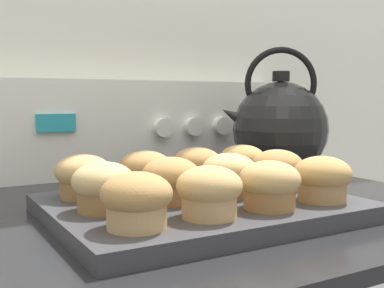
# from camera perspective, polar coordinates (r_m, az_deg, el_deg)

# --- Properties ---
(wall_back) EXTENTS (8.00, 0.05, 2.40)m
(wall_back) POSITION_cam_1_polar(r_m,az_deg,el_deg) (1.05, -8.40, 11.58)
(wall_back) COLOR silver
(wall_back) RESTS_ON ground_plane
(control_panel) EXTENTS (0.72, 0.07, 0.19)m
(control_panel) POSITION_cam_1_polar(r_m,az_deg,el_deg) (1.00, -7.05, 1.96)
(control_panel) COLOR white
(control_panel) RESTS_ON stove_range
(muffin_pan) EXTENTS (0.39, 0.31, 0.02)m
(muffin_pan) POSITION_cam_1_polar(r_m,az_deg,el_deg) (0.65, 1.01, -7.49)
(muffin_pan) COLOR #38383D
(muffin_pan) RESTS_ON stove_range
(muffin_r0_c0) EXTENTS (0.08, 0.08, 0.06)m
(muffin_r0_c0) POSITION_cam_1_polar(r_m,az_deg,el_deg) (0.51, -6.58, -6.62)
(muffin_r0_c0) COLOR tan
(muffin_r0_c0) RESTS_ON muffin_pan
(muffin_r0_c1) EXTENTS (0.08, 0.08, 0.06)m
(muffin_r0_c1) POSITION_cam_1_polar(r_m,az_deg,el_deg) (0.55, 2.07, -5.65)
(muffin_r0_c1) COLOR tan
(muffin_r0_c1) RESTS_ON muffin_pan
(muffin_r0_c2) EXTENTS (0.08, 0.08, 0.06)m
(muffin_r0_c2) POSITION_cam_1_polar(r_m,az_deg,el_deg) (0.60, 9.18, -4.78)
(muffin_r0_c2) COLOR olive
(muffin_r0_c2) RESTS_ON muffin_pan
(muffin_r0_c3) EXTENTS (0.08, 0.08, 0.06)m
(muffin_r0_c3) POSITION_cam_1_polar(r_m,az_deg,el_deg) (0.66, 15.19, -3.96)
(muffin_r0_c3) COLOR #A37A4C
(muffin_r0_c3) RESTS_ON muffin_pan
(muffin_r1_c0) EXTENTS (0.08, 0.08, 0.06)m
(muffin_r1_c0) POSITION_cam_1_polar(r_m,az_deg,el_deg) (0.59, -10.46, -4.95)
(muffin_r1_c0) COLOR olive
(muffin_r1_c0) RESTS_ON muffin_pan
(muffin_r1_c1) EXTENTS (0.08, 0.08, 0.06)m
(muffin_r1_c1) POSITION_cam_1_polar(r_m,az_deg,el_deg) (0.63, -2.52, -4.24)
(muffin_r1_c1) COLOR olive
(muffin_r1_c1) RESTS_ON muffin_pan
(muffin_r1_c2) EXTENTS (0.08, 0.08, 0.06)m
(muffin_r1_c2) POSITION_cam_1_polar(r_m,az_deg,el_deg) (0.67, 4.41, -3.61)
(muffin_r1_c2) COLOR olive
(muffin_r1_c2) RESTS_ON muffin_pan
(muffin_r1_c3) EXTENTS (0.08, 0.08, 0.06)m
(muffin_r1_c3) POSITION_cam_1_polar(r_m,az_deg,el_deg) (0.72, 10.06, -2.98)
(muffin_r1_c3) COLOR #A37A4C
(muffin_r1_c3) RESTS_ON muffin_pan
(muffin_r2_c0) EXTENTS (0.08, 0.08, 0.06)m
(muffin_r2_c0) POSITION_cam_1_polar(r_m,az_deg,el_deg) (0.67, -12.79, -3.71)
(muffin_r2_c0) COLOR olive
(muffin_r2_c0) RESTS_ON muffin_pan
(muffin_r2_c1) EXTENTS (0.08, 0.08, 0.06)m
(muffin_r2_c1) POSITION_cam_1_polar(r_m,az_deg,el_deg) (0.70, -5.58, -3.19)
(muffin_r2_c1) COLOR tan
(muffin_r2_c1) RESTS_ON muffin_pan
(muffin_r2_c2) EXTENTS (0.08, 0.08, 0.06)m
(muffin_r2_c2) POSITION_cam_1_polar(r_m,az_deg,el_deg) (0.75, 0.58, -2.65)
(muffin_r2_c2) COLOR #A37A4C
(muffin_r2_c2) RESTS_ON muffin_pan
(muffin_r2_c3) EXTENTS (0.08, 0.08, 0.06)m
(muffin_r2_c3) POSITION_cam_1_polar(r_m,az_deg,el_deg) (0.79, 5.97, -2.23)
(muffin_r2_c3) COLOR #A37A4C
(muffin_r2_c3) RESTS_ON muffin_pan
(tea_kettle) EXTENTS (0.22, 0.19, 0.26)m
(tea_kettle) POSITION_cam_1_polar(r_m,az_deg,el_deg) (0.98, 10.32, 1.98)
(tea_kettle) COLOR black
(tea_kettle) RESTS_ON stove_range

